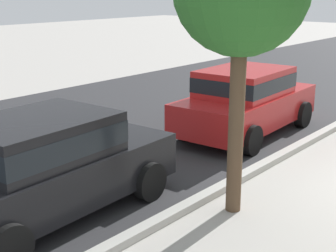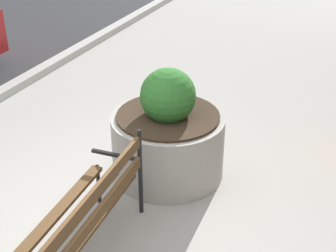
% 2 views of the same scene
% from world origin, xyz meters
% --- Properties ---
extents(ground_plane, '(80.00, 80.00, 0.00)m').
position_xyz_m(ground_plane, '(0.00, 0.00, 0.00)').
color(ground_plane, '#ADA8A0').
extents(park_bench, '(1.83, 0.65, 0.95)m').
position_xyz_m(park_bench, '(-0.29, -0.11, 0.54)').
color(park_bench, brown).
rests_on(park_bench, ground).
extents(concrete_planter, '(1.24, 1.24, 1.26)m').
position_xyz_m(concrete_planter, '(1.36, -0.17, 0.46)').
color(concrete_planter, '#A8A399').
rests_on(concrete_planter, ground).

